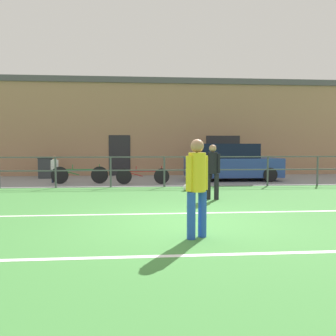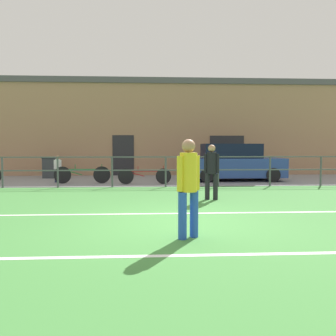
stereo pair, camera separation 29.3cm
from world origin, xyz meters
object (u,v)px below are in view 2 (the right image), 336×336
(player_striker, at_px, (188,182))
(bicycle_parked_1, at_px, (82,175))
(soccer_ball_match, at_px, (187,188))
(bicycle_parked_0, at_px, (145,176))
(spectator_child, at_px, (58,167))
(player_goalkeeper, at_px, (212,169))
(parked_car_red, at_px, (234,163))
(trash_bin_0, at_px, (51,167))

(player_striker, height_order, bicycle_parked_1, player_striker)
(soccer_ball_match, bearing_deg, bicycle_parked_0, 125.51)
(soccer_ball_match, bearing_deg, bicycle_parked_1, 148.74)
(spectator_child, relative_size, bicycle_parked_0, 0.53)
(player_goalkeeper, relative_size, spectator_child, 1.40)
(bicycle_parked_1, bearing_deg, parked_car_red, 8.13)
(player_goalkeeper, xyz_separation_m, spectator_child, (-5.59, 4.85, -0.23))
(soccer_ball_match, distance_m, parked_car_red, 4.22)
(player_striker, xyz_separation_m, soccer_ball_match, (0.63, 5.99, -0.82))
(soccer_ball_match, distance_m, trash_bin_0, 7.77)
(spectator_child, bearing_deg, parked_car_red, 168.36)
(bicycle_parked_0, xyz_separation_m, trash_bin_0, (-4.51, 2.91, 0.18))
(player_goalkeeper, bearing_deg, bicycle_parked_1, 151.50)
(bicycle_parked_0, distance_m, trash_bin_0, 5.37)
(bicycle_parked_0, xyz_separation_m, bicycle_parked_1, (-2.54, 0.38, 0.03))
(bicycle_parked_0, bearing_deg, parked_car_red, 18.37)
(spectator_child, bearing_deg, trash_bin_0, -81.86)
(trash_bin_0, bearing_deg, player_striker, -63.98)
(spectator_child, xyz_separation_m, parked_car_red, (7.57, 0.45, 0.13))
(player_striker, distance_m, bicycle_parked_1, 9.08)
(parked_car_red, xyz_separation_m, bicycle_parked_0, (-3.93, -1.31, -0.44))
(spectator_child, height_order, parked_car_red, parked_car_red)
(bicycle_parked_0, distance_m, bicycle_parked_1, 2.57)
(player_striker, relative_size, bicycle_parked_1, 0.72)
(bicycle_parked_0, height_order, trash_bin_0, trash_bin_0)
(bicycle_parked_0, bearing_deg, player_striker, -84.11)
(player_goalkeeper, distance_m, player_striker, 4.20)
(player_striker, bearing_deg, soccer_ball_match, -127.35)
(bicycle_parked_1, bearing_deg, trash_bin_0, 127.99)
(player_goalkeeper, bearing_deg, parked_car_red, 85.27)
(parked_car_red, height_order, trash_bin_0, parked_car_red)
(soccer_ball_match, relative_size, spectator_child, 0.20)
(player_goalkeeper, height_order, spectator_child, player_goalkeeper)
(player_striker, xyz_separation_m, bicycle_parked_1, (-3.37, 8.42, -0.55))
(trash_bin_0, bearing_deg, soccer_ball_match, -39.68)
(spectator_child, distance_m, parked_car_red, 7.58)
(parked_car_red, height_order, bicycle_parked_1, parked_car_red)
(soccer_ball_match, height_order, trash_bin_0, trash_bin_0)
(parked_car_red, bearing_deg, player_striker, -108.38)
(player_goalkeeper, relative_size, parked_car_red, 0.38)
(player_goalkeeper, height_order, bicycle_parked_0, player_goalkeeper)
(bicycle_parked_1, bearing_deg, player_goalkeeper, -44.20)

